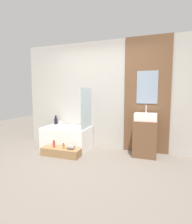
{
  "coord_description": "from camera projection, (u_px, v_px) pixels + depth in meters",
  "views": [
    {
      "loc": [
        1.24,
        -2.55,
        1.36
      ],
      "look_at": [
        0.11,
        0.71,
        0.98
      ],
      "focal_mm": 28.0,
      "sensor_mm": 36.0,
      "label": 1
    }
  ],
  "objects": [
    {
      "name": "ground_plane",
      "position": [
        76.0,
        174.0,
        2.95
      ],
      "size": [
        12.0,
        12.0,
        0.0
      ],
      "primitive_type": "plane",
      "color": "slate"
    },
    {
      "name": "wall_tiled_back",
      "position": [
        103.0,
        95.0,
        4.29
      ],
      "size": [
        4.2,
        0.06,
        2.6
      ],
      "primitive_type": "cube",
      "color": "#B7B2A8",
      "rests_on": "ground_plane"
    },
    {
      "name": "wall_wood_accent",
      "position": [
        147.0,
        95.0,
        3.9
      ],
      "size": [
        1.0,
        0.04,
        2.6
      ],
      "color": "brown",
      "rests_on": "ground_plane"
    },
    {
      "name": "bathtub",
      "position": [
        67.0,
        138.0,
        4.29
      ],
      "size": [
        1.11,
        0.7,
        0.53
      ],
      "color": "white",
      "rests_on": "ground_plane"
    },
    {
      "name": "glass_shower_screen",
      "position": [
        86.0,
        108.0,
        4.03
      ],
      "size": [
        0.01,
        0.63,
        0.94
      ],
      "primitive_type": "cube",
      "color": "silver",
      "rests_on": "bathtub"
    },
    {
      "name": "wooden_step_bench",
      "position": [
        61.0,
        152.0,
        3.78
      ],
      "size": [
        0.86,
        0.28,
        0.17
      ],
      "primitive_type": "cube",
      "color": "#997047",
      "rests_on": "ground_plane"
    },
    {
      "name": "vanity_cabinet",
      "position": [
        145.0,
        138.0,
        3.77
      ],
      "size": [
        0.49,
        0.46,
        0.77
      ],
      "primitive_type": "cube",
      "color": "brown",
      "rests_on": "ground_plane"
    },
    {
      "name": "sink",
      "position": [
        146.0,
        117.0,
        3.72
      ],
      "size": [
        0.46,
        0.31,
        0.33
      ],
      "color": "white",
      "rests_on": "vanity_cabinet"
    },
    {
      "name": "vase_tall_dark",
      "position": [
        56.0,
        121.0,
        4.64
      ],
      "size": [
        0.09,
        0.09,
        0.23
      ],
      "color": "black",
      "rests_on": "bathtub"
    },
    {
      "name": "vase_round_light",
      "position": [
        61.0,
        123.0,
        4.6
      ],
      "size": [
        0.1,
        0.1,
        0.1
      ],
      "primitive_type": "sphere",
      "color": "white",
      "rests_on": "bathtub"
    },
    {
      "name": "bottle_soap_primary",
      "position": [
        54.0,
        144.0,
        3.82
      ],
      "size": [
        0.05,
        0.05,
        0.15
      ],
      "color": "red",
      "rests_on": "wooden_step_bench"
    },
    {
      "name": "bottle_soap_secondary",
      "position": [
        64.0,
        146.0,
        3.74
      ],
      "size": [
        0.04,
        0.04,
        0.11
      ],
      "color": "#B2752D",
      "rests_on": "wooden_step_bench"
    },
    {
      "name": "towel_roll",
      "position": [
        71.0,
        147.0,
        3.69
      ],
      "size": [
        0.16,
        0.09,
        0.09
      ],
      "primitive_type": "cylinder",
      "rotation": [
        0.0,
        1.57,
        0.0
      ],
      "color": "gray",
      "rests_on": "wooden_step_bench"
    }
  ]
}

